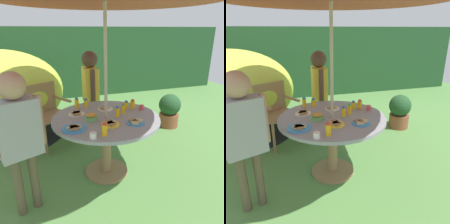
% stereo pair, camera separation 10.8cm
% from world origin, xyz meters
% --- Properties ---
extents(ground_plane, '(10.00, 10.00, 0.02)m').
position_xyz_m(ground_plane, '(0.00, 0.00, -0.01)').
color(ground_plane, '#548442').
extents(hedge_backdrop, '(9.00, 0.70, 1.76)m').
position_xyz_m(hedge_backdrop, '(0.00, 3.74, 0.88)').
color(hedge_backdrop, '#234C28').
rests_on(hedge_backdrop, ground_plane).
extents(garden_table, '(1.24, 1.24, 0.75)m').
position_xyz_m(garden_table, '(0.00, 0.00, 0.60)').
color(garden_table, '#93704C').
rests_on(garden_table, ground_plane).
extents(wooden_chair, '(0.67, 0.64, 0.94)m').
position_xyz_m(wooden_chair, '(-0.63, 1.04, 0.55)').
color(wooden_chair, '#93704C').
rests_on(wooden_chair, ground_plane).
extents(dome_tent, '(2.39, 2.39, 1.41)m').
position_xyz_m(dome_tent, '(-1.32, 1.73, 0.69)').
color(dome_tent, '#B2C63F').
rests_on(dome_tent, ground_plane).
extents(potted_plant, '(0.39, 0.39, 0.61)m').
position_xyz_m(potted_plant, '(1.52, 0.99, 0.32)').
color(potted_plant, brown).
rests_on(potted_plant, ground_plane).
extents(child_in_yellow_shirt, '(0.24, 0.47, 1.41)m').
position_xyz_m(child_in_yellow_shirt, '(0.05, 0.94, 0.90)').
color(child_in_yellow_shirt, navy).
rests_on(child_in_yellow_shirt, ground_plane).
extents(child_in_grey_shirt, '(0.44, 0.31, 1.39)m').
position_xyz_m(child_in_grey_shirt, '(-0.91, -0.35, 0.89)').
color(child_in_grey_shirt, brown).
rests_on(child_in_grey_shirt, ground_plane).
extents(snack_bowl, '(0.14, 0.14, 0.08)m').
position_xyz_m(snack_bowl, '(-0.18, -0.03, 0.78)').
color(snack_bowl, '#66B259').
rests_on(snack_bowl, garden_table).
extents(plate_near_right, '(0.19, 0.19, 0.03)m').
position_xyz_m(plate_near_right, '(0.07, 0.25, 0.76)').
color(plate_near_right, white).
rests_on(plate_near_right, garden_table).
extents(plate_center_front, '(0.20, 0.20, 0.03)m').
position_xyz_m(plate_center_front, '(-0.02, -0.23, 0.76)').
color(plate_center_front, yellow).
rests_on(plate_center_front, garden_table).
extents(plate_far_left, '(0.20, 0.20, 0.03)m').
position_xyz_m(plate_far_left, '(0.25, -0.27, 0.76)').
color(plate_far_left, '#338CD8').
rests_on(plate_far_left, garden_table).
extents(plate_far_right, '(0.25, 0.25, 0.03)m').
position_xyz_m(plate_far_right, '(-0.41, -0.21, 0.76)').
color(plate_far_right, '#338CD8').
rests_on(plate_far_right, garden_table).
extents(plate_front_edge, '(0.19, 0.19, 0.03)m').
position_xyz_m(plate_front_edge, '(-0.31, 0.19, 0.76)').
color(plate_front_edge, white).
rests_on(plate_front_edge, garden_table).
extents(juice_bottle_near_left, '(0.05, 0.05, 0.12)m').
position_xyz_m(juice_bottle_near_left, '(0.22, 0.04, 0.81)').
color(juice_bottle_near_left, yellow).
rests_on(juice_bottle_near_left, garden_table).
extents(juice_bottle_center_back, '(0.05, 0.05, 0.13)m').
position_xyz_m(juice_bottle_center_back, '(-0.16, -0.45, 0.81)').
color(juice_bottle_center_back, yellow).
rests_on(juice_bottle_center_back, garden_table).
extents(juice_bottle_mid_left, '(0.05, 0.05, 0.12)m').
position_xyz_m(juice_bottle_mid_left, '(0.13, -0.02, 0.80)').
color(juice_bottle_mid_left, yellow).
rests_on(juice_bottle_mid_left, garden_table).
extents(juice_bottle_mid_right, '(0.05, 0.05, 0.11)m').
position_xyz_m(juice_bottle_mid_right, '(-0.14, 0.43, 0.80)').
color(juice_bottle_mid_right, yellow).
rests_on(juice_bottle_mid_right, garden_table).
extents(juice_bottle_back_edge, '(0.06, 0.06, 0.12)m').
position_xyz_m(juice_bottle_back_edge, '(0.41, 0.18, 0.80)').
color(juice_bottle_back_edge, yellow).
rests_on(juice_bottle_back_edge, garden_table).
extents(juice_bottle_spot_a, '(0.05, 0.05, 0.10)m').
position_xyz_m(juice_bottle_spot_a, '(0.33, 0.20, 0.80)').
color(juice_bottle_spot_a, yellow).
rests_on(juice_bottle_spot_a, garden_table).
extents(juice_bottle_spot_b, '(0.05, 0.05, 0.13)m').
position_xyz_m(juice_bottle_spot_b, '(-0.26, 0.44, 0.81)').
color(juice_bottle_spot_b, yellow).
rests_on(juice_bottle_spot_b, garden_table).
extents(cup_near, '(0.07, 0.07, 0.06)m').
position_xyz_m(cup_near, '(-0.28, -0.47, 0.78)').
color(cup_near, white).
rests_on(cup_near, garden_table).
extents(cup_far, '(0.06, 0.06, 0.06)m').
position_xyz_m(cup_far, '(0.50, 0.10, 0.78)').
color(cup_far, '#E04C47').
rests_on(cup_far, garden_table).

